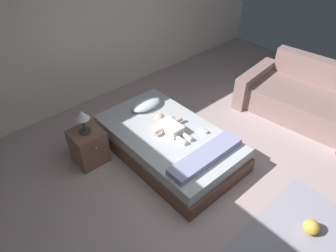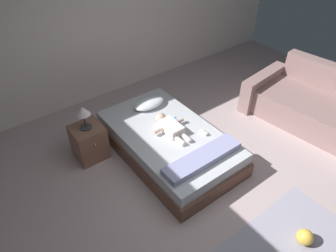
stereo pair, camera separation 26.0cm
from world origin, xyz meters
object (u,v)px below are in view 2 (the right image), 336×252
(pillow, at_px, (149,103))
(couch, at_px, (314,105))
(baby, at_px, (169,126))
(toothbrush, at_px, (176,119))
(nightstand, at_px, (89,142))
(bed, at_px, (168,142))
(toy_ball, at_px, (305,237))
(lamp, at_px, (83,113))
(baby_bottle, at_px, (204,132))

(pillow, distance_m, couch, 2.62)
(baby, bearing_deg, toothbrush, 30.49)
(nightstand, bearing_deg, pillow, 2.69)
(pillow, distance_m, nightstand, 1.07)
(toothbrush, xyz_separation_m, couch, (2.06, -0.94, -0.11))
(toothbrush, bearing_deg, bed, -149.50)
(nightstand, distance_m, toy_ball, 2.90)
(lamp, bearing_deg, baby_bottle, -36.17)
(pillow, relative_size, baby_bottle, 4.12)
(toothbrush, height_order, toy_ball, toothbrush)
(baby, bearing_deg, couch, -19.60)
(couch, relative_size, lamp, 6.07)
(bed, relative_size, toothbrush, 14.16)
(bed, xyz_separation_m, toothbrush, (0.26, 0.15, 0.20))
(toothbrush, xyz_separation_m, toy_ball, (0.04, -2.17, -0.29))
(baby_bottle, bearing_deg, bed, 137.75)
(nightstand, relative_size, baby_bottle, 4.14)
(bed, xyz_separation_m, baby_bottle, (0.36, -0.33, 0.22))
(lamp, xyz_separation_m, toy_ball, (1.22, -2.62, -0.65))
(baby, bearing_deg, toy_ball, -82.61)
(baby, bearing_deg, bed, -149.43)
(bed, relative_size, nightstand, 4.17)
(bed, xyz_separation_m, lamp, (-0.91, 0.60, 0.57))
(bed, bearing_deg, toy_ball, -81.42)
(lamp, relative_size, toy_ball, 1.92)
(pillow, xyz_separation_m, couch, (2.19, -1.44, -0.16))
(toy_ball, bearing_deg, couch, 31.33)
(baby, relative_size, toothbrush, 4.51)
(pillow, relative_size, toothbrush, 3.38)
(pillow, distance_m, baby, 0.64)
(bed, distance_m, couch, 2.46)
(toothbrush, distance_m, toy_ball, 2.19)
(lamp, bearing_deg, toothbrush, -20.91)
(pillow, relative_size, nightstand, 0.99)
(bed, height_order, couch, couch)
(baby, bearing_deg, pillow, 81.11)
(toothbrush, relative_size, nightstand, 0.29)
(pillow, relative_size, couch, 0.24)
(baby_bottle, bearing_deg, toy_ball, -91.99)
(couch, bearing_deg, baby, 160.40)
(baby, distance_m, nightstand, 1.13)
(lamp, bearing_deg, toy_ball, -65.09)
(couch, bearing_deg, nightstand, 156.72)
(couch, height_order, baby_bottle, couch)
(bed, relative_size, baby_bottle, 17.27)
(pillow, distance_m, baby_bottle, 1.01)
(pillow, bearing_deg, lamp, -177.31)
(toy_ball, height_order, baby_bottle, baby_bottle)
(bed, relative_size, toy_ball, 11.87)
(baby, height_order, nightstand, baby)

